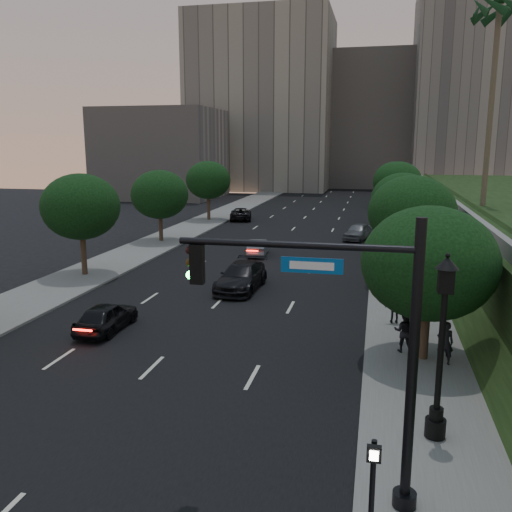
% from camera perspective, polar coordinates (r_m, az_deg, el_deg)
% --- Properties ---
extents(ground, '(160.00, 160.00, 0.00)m').
position_cam_1_polar(ground, '(17.80, -17.58, -17.46)').
color(ground, black).
rests_on(ground, ground).
extents(road_surface, '(16.00, 140.00, 0.02)m').
position_cam_1_polar(road_surface, '(44.88, 1.82, 0.76)').
color(road_surface, black).
rests_on(road_surface, ground).
extents(sidewalk_right, '(4.50, 140.00, 0.15)m').
position_cam_1_polar(sidewalk_right, '(44.16, 15.00, 0.27)').
color(sidewalk_right, slate).
rests_on(sidewalk_right, ground).
extents(sidewalk_left, '(4.50, 140.00, 0.15)m').
position_cam_1_polar(sidewalk_left, '(47.83, -10.34, 1.34)').
color(sidewalk_left, slate).
rests_on(sidewalk_left, ground).
extents(parapet_wall, '(0.35, 90.00, 0.70)m').
position_cam_1_polar(parapet_wall, '(41.84, 19.87, 5.29)').
color(parapet_wall, slate).
rests_on(parapet_wall, embankment).
extents(office_block_left, '(26.00, 20.00, 32.00)m').
position_cam_1_polar(office_block_left, '(107.88, 0.72, 15.67)').
color(office_block_left, gray).
rests_on(office_block_left, ground).
extents(office_block_mid, '(22.00, 18.00, 26.00)m').
position_cam_1_polar(office_block_mid, '(115.40, 11.84, 13.68)').
color(office_block_mid, '#A29C94').
rests_on(office_block_mid, ground).
extents(office_block_right, '(20.00, 22.00, 36.00)m').
position_cam_1_polar(office_block_right, '(110.83, 21.60, 15.81)').
color(office_block_right, gray).
rests_on(office_block_right, ground).
extents(office_block_filler, '(18.00, 16.00, 14.00)m').
position_cam_1_polar(office_block_filler, '(90.07, -9.89, 10.56)').
color(office_block_filler, '#A29C94').
rests_on(office_block_filler, ground).
extents(tree_right_a, '(5.20, 5.20, 6.24)m').
position_cam_1_polar(tree_right_a, '(21.86, 17.76, -0.73)').
color(tree_right_a, '#38281C').
rests_on(tree_right_a, ground).
extents(tree_right_b, '(5.20, 5.20, 6.74)m').
position_cam_1_polar(tree_right_b, '(33.60, 16.10, 4.40)').
color(tree_right_b, '#38281C').
rests_on(tree_right_b, ground).
extents(tree_right_c, '(5.20, 5.20, 6.24)m').
position_cam_1_polar(tree_right_c, '(46.56, 15.18, 5.75)').
color(tree_right_c, '#38281C').
rests_on(tree_right_c, ground).
extents(tree_right_d, '(5.20, 5.20, 6.74)m').
position_cam_1_polar(tree_right_d, '(60.46, 14.68, 7.52)').
color(tree_right_d, '#38281C').
rests_on(tree_right_d, ground).
extents(tree_right_e, '(5.20, 5.20, 6.24)m').
position_cam_1_polar(tree_right_e, '(75.46, 14.30, 7.92)').
color(tree_right_e, '#38281C').
rests_on(tree_right_e, ground).
extents(tree_left_b, '(5.00, 5.00, 6.71)m').
position_cam_1_polar(tree_left_b, '(36.58, -17.98, 4.94)').
color(tree_left_b, '#38281C').
rests_on(tree_left_b, ground).
extents(tree_left_c, '(5.00, 5.00, 6.34)m').
position_cam_1_polar(tree_left_c, '(48.21, -10.11, 6.38)').
color(tree_left_c, '#38281C').
rests_on(tree_left_c, ground).
extents(tree_left_d, '(5.00, 5.00, 6.71)m').
position_cam_1_polar(tree_left_d, '(61.30, -5.06, 7.96)').
color(tree_left_d, '#38281C').
rests_on(tree_left_d, ground).
extents(palm_far, '(3.20, 3.20, 15.50)m').
position_cam_1_polar(palm_far, '(44.92, 24.23, 22.45)').
color(palm_far, '#4C4233').
rests_on(palm_far, embankment).
extents(traffic_signal_mast, '(5.68, 0.56, 7.00)m').
position_cam_1_polar(traffic_signal_mast, '(12.76, 11.18, -10.83)').
color(traffic_signal_mast, black).
rests_on(traffic_signal_mast, ground).
extents(street_lamp, '(0.64, 0.64, 5.62)m').
position_cam_1_polar(street_lamp, '(16.40, 18.84, -9.96)').
color(street_lamp, black).
rests_on(street_lamp, ground).
extents(pedestrian_signal, '(0.30, 0.33, 2.50)m').
position_cam_1_polar(pedestrian_signal, '(12.53, 12.16, -22.25)').
color(pedestrian_signal, black).
rests_on(pedestrian_signal, ground).
extents(sedan_near_left, '(1.64, 4.02, 1.37)m').
position_cam_1_polar(sedan_near_left, '(26.16, -15.48, -6.17)').
color(sedan_near_left, black).
rests_on(sedan_near_left, ground).
extents(sedan_mid_left, '(1.72, 4.00, 1.28)m').
position_cam_1_polar(sedan_mid_left, '(42.23, 0.24, 0.95)').
color(sedan_mid_left, slate).
rests_on(sedan_mid_left, ground).
extents(sedan_far_left, '(3.37, 5.44, 1.41)m').
position_cam_1_polar(sedan_far_left, '(62.06, -1.60, 4.45)').
color(sedan_far_left, black).
rests_on(sedan_far_left, ground).
extents(sedan_near_right, '(2.42, 5.53, 1.58)m').
position_cam_1_polar(sedan_near_right, '(32.19, -1.57, -2.19)').
color(sedan_near_right, black).
rests_on(sedan_near_right, ground).
extents(sedan_far_right, '(2.87, 4.75, 1.51)m').
position_cam_1_polar(sedan_far_right, '(49.93, 10.69, 2.55)').
color(sedan_far_right, slate).
rests_on(sedan_far_right, ground).
extents(pedestrian_a, '(0.67, 0.47, 1.73)m').
position_cam_1_polar(pedestrian_a, '(22.31, 19.29, -8.62)').
color(pedestrian_a, black).
rests_on(pedestrian_a, sidewalk_right).
extents(pedestrian_b, '(0.95, 0.79, 1.74)m').
position_cam_1_polar(pedestrian_b, '(23.12, 15.34, -7.65)').
color(pedestrian_b, black).
rests_on(pedestrian_b, sidewalk_right).
extents(pedestrian_c, '(0.98, 0.49, 1.60)m').
position_cam_1_polar(pedestrian_c, '(26.60, 14.44, -5.21)').
color(pedestrian_c, black).
rests_on(pedestrian_c, sidewalk_right).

